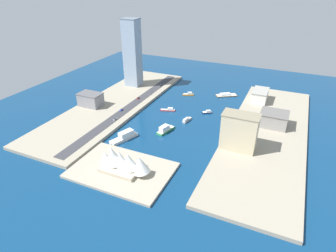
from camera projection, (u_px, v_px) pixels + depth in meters
ground_plane at (183, 119)px, 299.61m from camera, size 440.00×440.00×0.00m
quay_west at (267, 134)px, 268.10m from camera, size 70.00×240.00×3.04m
quay_east at (115, 104)px, 329.67m from camera, size 70.00×240.00×3.04m
peninsula_point at (122, 170)px, 219.79m from camera, size 76.09×52.11×2.00m
road_strip at (131, 106)px, 321.10m from camera, size 11.19×228.00×0.15m
water_taxi_orange at (188, 94)px, 356.39m from camera, size 13.96×9.03×4.07m
patrol_launch_navy at (207, 112)px, 311.08m from camera, size 10.99×9.34×3.17m
ferry_green_doubledeck at (165, 129)px, 273.94m from camera, size 11.51×22.63×6.84m
yacht_sleek_gray at (187, 120)px, 293.78m from camera, size 5.99×15.32×4.11m
barge_flat_brown at (226, 95)px, 354.45m from camera, size 26.20×21.29×3.48m
tugboat_red at (168, 110)px, 316.40m from camera, size 16.86×8.99×3.67m
ferry_white_commuter at (125, 136)px, 261.38m from camera, size 16.59×29.43×7.50m
warehouse_low_gray at (91, 99)px, 318.79m from camera, size 26.12×17.44×14.58m
tower_tall_glass at (132, 53)px, 361.88m from camera, size 20.04×17.30×84.47m
hotel_broad_white at (260, 96)px, 330.59m from camera, size 16.56×28.96×13.24m
office_block_beige at (239, 132)px, 236.42m from camera, size 30.12×16.48×32.05m
carpark_squat_concrete at (274, 119)px, 276.86m from camera, size 26.13×23.10×13.93m
suv_black at (161, 85)px, 377.62m from camera, size 1.94×4.93×1.58m
pickup_red at (138, 98)px, 338.93m from camera, size 1.97×4.39×1.68m
sedan_silver at (115, 119)px, 289.98m from camera, size 2.06×4.87×1.55m
hatchback_blue at (121, 110)px, 309.58m from camera, size 1.91×4.78×1.60m
traffic_light_waterfront at (152, 92)px, 347.30m from camera, size 0.36×0.36×6.50m
opera_landmark at (123, 161)px, 214.83m from camera, size 44.19×21.85×19.21m
park_tree_cluster at (259, 120)px, 279.08m from camera, size 15.97×20.31×8.50m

